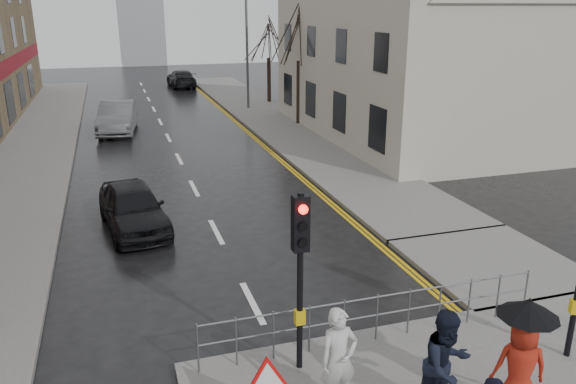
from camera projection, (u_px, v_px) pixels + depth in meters
ground at (292, 381)px, 10.20m from camera, size 120.00×120.00×0.00m
left_pavement at (37, 137)px, 29.15m from camera, size 4.00×44.00×0.14m
right_pavement at (268, 116)px, 34.68m from camera, size 4.00×40.00×0.14m
pavement_bridge_right at (492, 263)px, 14.76m from camera, size 4.00×4.20×0.14m
building_right_cream at (408, 42)px, 28.43m from camera, size 9.00×16.40×10.10m
traffic_signal_near_left at (300, 252)px, 9.67m from camera, size 0.28×0.27×3.40m
guard_railing_front at (377, 307)px, 11.03m from camera, size 7.14×0.04×1.00m
warning_sign at (267, 382)px, 8.56m from camera, size 0.80×0.07×1.35m
street_lamp at (244, 36)px, 35.74m from camera, size 1.83×0.25×8.00m
tree_near at (299, 33)px, 30.66m from camera, size 2.40×2.40×6.58m
tree_far at (269, 39)px, 38.27m from camera, size 2.40×2.40×5.64m
pedestrian_a at (339, 359)px, 9.11m from camera, size 0.68×0.47×1.79m
pedestrian_b at (446, 366)px, 8.84m from camera, size 1.06×0.90×1.92m
pedestrian_with_umbrella at (522, 354)px, 8.86m from camera, size 0.99×0.96×2.08m
car_parked at (133, 207)px, 16.97m from camera, size 2.24×4.38×1.43m
car_mid at (118, 117)px, 30.19m from camera, size 2.39×5.19×1.65m
car_far at (181, 79)px, 47.44m from camera, size 2.12×4.99×1.43m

